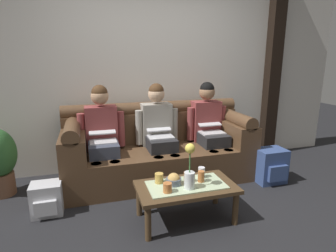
{
  "coord_description": "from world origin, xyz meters",
  "views": [
    {
      "loc": [
        -0.84,
        -2.13,
        1.54
      ],
      "look_at": [
        0.05,
        0.91,
        0.75
      ],
      "focal_mm": 29.54,
      "sensor_mm": 36.0,
      "label": 1
    }
  ],
  "objects": [
    {
      "name": "person_middle",
      "position": [
        0.0,
        1.17,
        0.66
      ],
      "size": [
        0.56,
        0.67,
        1.22
      ],
      "color": "#232326",
      "rests_on": "ground_plane"
    },
    {
      "name": "ground_plane",
      "position": [
        0.0,
        0.0,
        0.0
      ],
      "size": [
        14.0,
        14.0,
        0.0
      ],
      "primitive_type": "plane",
      "color": "black"
    },
    {
      "name": "cup_far_center",
      "position": [
        0.03,
        0.17,
        0.42
      ],
      "size": [
        0.07,
        0.07,
        0.1
      ],
      "primitive_type": "cylinder",
      "color": "#B26633",
      "rests_on": "coffee_table"
    },
    {
      "name": "coffee_table",
      "position": [
        0.0,
        0.13,
        0.31
      ],
      "size": [
        0.94,
        0.51,
        0.37
      ],
      "color": "#47331E",
      "rests_on": "ground_plane"
    },
    {
      "name": "person_right",
      "position": [
        0.7,
        1.17,
        0.66
      ],
      "size": [
        0.56,
        0.67,
        1.22
      ],
      "color": "#232326",
      "rests_on": "ground_plane"
    },
    {
      "name": "snack_bowl",
      "position": [
        -0.11,
        0.16,
        0.41
      ],
      "size": [
        0.14,
        0.14,
        0.12
      ],
      "color": "#4C5666",
      "rests_on": "coffee_table"
    },
    {
      "name": "flower_vase",
      "position": [
        -0.0,
        0.04,
        0.55
      ],
      "size": [
        0.1,
        0.1,
        0.43
      ],
      "color": "silver",
      "rests_on": "coffee_table"
    },
    {
      "name": "backpack_right",
      "position": [
        1.31,
        0.62,
        0.21
      ],
      "size": [
        0.36,
        0.32,
        0.43
      ],
      "color": "#33477A",
      "rests_on": "ground_plane"
    },
    {
      "name": "back_wall_patterned",
      "position": [
        0.0,
        1.7,
        1.45
      ],
      "size": [
        6.0,
        0.12,
        2.9
      ],
      "primitive_type": "cube",
      "color": "silver",
      "rests_on": "ground_plane"
    },
    {
      "name": "cup_far_right",
      "position": [
        -0.21,
        0.03,
        0.41
      ],
      "size": [
        0.08,
        0.08,
        0.09
      ],
      "primitive_type": "cylinder",
      "color": "#B26633",
      "rests_on": "coffee_table"
    },
    {
      "name": "cup_near_right",
      "position": [
        0.16,
        0.14,
        0.42
      ],
      "size": [
        0.06,
        0.06,
        0.11
      ],
      "primitive_type": "cylinder",
      "color": "#B26633",
      "rests_on": "coffee_table"
    },
    {
      "name": "couch",
      "position": [
        0.0,
        1.17,
        0.37
      ],
      "size": [
        2.34,
        0.88,
        0.96
      ],
      "color": "#513823",
      "rests_on": "ground_plane"
    },
    {
      "name": "backpack_left",
      "position": [
        -1.3,
        0.61,
        0.16
      ],
      "size": [
        0.29,
        0.27,
        0.33
      ],
      "color": "#B7B7BC",
      "rests_on": "ground_plane"
    },
    {
      "name": "cup_near_left",
      "position": [
        -0.24,
        0.23,
        0.42
      ],
      "size": [
        0.08,
        0.08,
        0.09
      ],
      "primitive_type": "cylinder",
      "color": "gold",
      "rests_on": "coffee_table"
    },
    {
      "name": "cup_far_left",
      "position": [
        0.2,
        0.23,
        0.42
      ],
      "size": [
        0.07,
        0.07,
        0.11
      ],
      "primitive_type": "cylinder",
      "color": "silver",
      "rests_on": "coffee_table"
    },
    {
      "name": "person_left",
      "position": [
        -0.7,
        1.17,
        0.66
      ],
      "size": [
        0.56,
        0.67,
        1.22
      ],
      "color": "#383D4C",
      "rests_on": "ground_plane"
    },
    {
      "name": "timber_pillar",
      "position": [
        1.92,
        1.58,
        1.45
      ],
      "size": [
        0.2,
        0.2,
        2.9
      ],
      "primitive_type": "cube",
      "color": "black",
      "rests_on": "ground_plane"
    }
  ]
}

